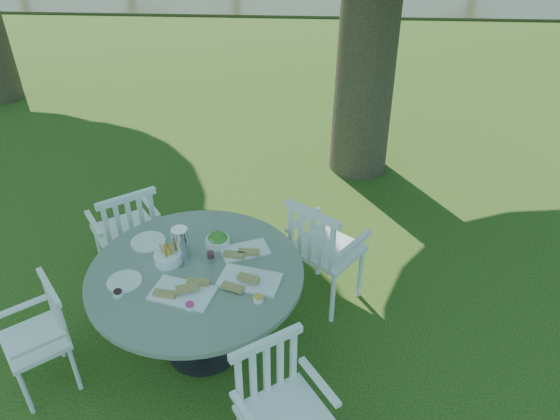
% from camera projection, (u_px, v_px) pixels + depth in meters
% --- Properties ---
extents(ground, '(140.00, 140.00, 0.00)m').
position_uv_depth(ground, '(279.00, 307.00, 4.59)').
color(ground, '#1B360B').
rests_on(ground, ground).
extents(table, '(1.51, 1.51, 0.78)m').
position_uv_depth(table, '(197.00, 286.00, 3.85)').
color(table, black).
rests_on(table, ground).
extents(chair_ne, '(0.68, 0.68, 0.99)m').
position_uv_depth(chair_ne, '(320.00, 248.00, 4.31)').
color(chair_ne, white).
rests_on(chair_ne, ground).
extents(chair_nw, '(0.66, 0.65, 0.96)m').
position_uv_depth(chair_nw, '(128.00, 230.00, 4.54)').
color(chair_nw, white).
rests_on(chair_nw, ground).
extents(chair_sw, '(0.58, 0.58, 0.84)m').
position_uv_depth(chair_sw, '(45.00, 329.00, 3.71)').
color(chair_sw, white).
rests_on(chair_sw, ground).
extents(chair_se, '(0.64, 0.63, 0.93)m').
position_uv_depth(chair_se, '(277.00, 398.00, 3.19)').
color(chair_se, white).
rests_on(chair_se, ground).
extents(tableware, '(1.19, 0.83, 0.24)m').
position_uv_depth(tableware, '(192.00, 258.00, 3.82)').
color(tableware, white).
rests_on(tableware, table).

